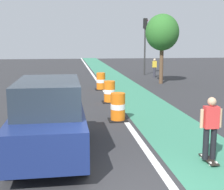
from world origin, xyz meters
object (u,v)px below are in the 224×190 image
at_px(traffic_barrel_front, 118,107).
at_px(traffic_light_corner, 145,36).
at_px(parked_suv_nearest, 49,117).
at_px(skateboarder_on_lane, 210,128).
at_px(traffic_barrel_mid, 110,92).
at_px(street_tree_sidewalk, 162,33).
at_px(traffic_barrel_back, 101,81).
at_px(pedestrian_crossing, 154,67).

height_order(traffic_barrel_front, traffic_light_corner, traffic_light_corner).
bearing_deg(parked_suv_nearest, skateboarder_on_lane, -15.85).
relative_size(traffic_barrel_mid, street_tree_sidewalk, 0.22).
bearing_deg(traffic_barrel_mid, traffic_barrel_front, -92.22).
relative_size(traffic_barrel_back, traffic_light_corner, 0.21).
distance_m(traffic_barrel_front, street_tree_sidewalk, 11.75).
height_order(traffic_barrel_back, traffic_light_corner, traffic_light_corner).
bearing_deg(street_tree_sidewalk, pedestrian_crossing, 81.62).
height_order(traffic_barrel_back, street_tree_sidewalk, street_tree_sidewalk).
bearing_deg(traffic_barrel_mid, traffic_light_corner, 68.69).
bearing_deg(pedestrian_crossing, traffic_barrel_back, -130.03).
relative_size(parked_suv_nearest, traffic_barrel_back, 4.24).
xyz_separation_m(skateboarder_on_lane, traffic_barrel_front, (-1.67, 4.46, -0.38)).
bearing_deg(traffic_barrel_back, traffic_barrel_front, -90.92).
distance_m(parked_suv_nearest, street_tree_sidewalk, 15.58).
relative_size(traffic_barrel_mid, traffic_barrel_back, 1.00).
height_order(traffic_light_corner, street_tree_sidewalk, traffic_light_corner).
height_order(traffic_barrel_front, pedestrian_crossing, pedestrian_crossing).
relative_size(parked_suv_nearest, traffic_light_corner, 0.91).
xyz_separation_m(traffic_barrel_front, pedestrian_crossing, (5.37, 14.11, 0.33)).
xyz_separation_m(skateboarder_on_lane, traffic_barrel_mid, (-1.52, 8.13, -0.38)).
xyz_separation_m(traffic_barrel_mid, street_tree_sidewalk, (4.66, 6.59, 3.14)).
height_order(traffic_barrel_front, traffic_barrel_mid, same).
bearing_deg(traffic_light_corner, traffic_barrel_front, -107.23).
distance_m(skateboarder_on_lane, traffic_barrel_back, 12.42).
height_order(parked_suv_nearest, traffic_barrel_front, parked_suv_nearest).
xyz_separation_m(traffic_barrel_front, traffic_barrel_back, (0.13, 7.86, 0.00)).
distance_m(traffic_light_corner, street_tree_sidewalk, 5.84).
xyz_separation_m(skateboarder_on_lane, traffic_light_corner, (3.33, 20.55, 2.59)).
relative_size(traffic_barrel_front, traffic_barrel_back, 1.00).
height_order(traffic_barrel_front, traffic_barrel_back, same).
relative_size(skateboarder_on_lane, traffic_barrel_mid, 1.55).
distance_m(skateboarder_on_lane, parked_suv_nearest, 4.22).
bearing_deg(traffic_barrel_front, parked_suv_nearest, -125.95).
distance_m(parked_suv_nearest, traffic_barrel_front, 4.11).
xyz_separation_m(traffic_barrel_back, traffic_light_corner, (4.86, 8.23, 2.97)).
distance_m(traffic_light_corner, pedestrian_crossing, 3.32).
bearing_deg(parked_suv_nearest, traffic_barrel_front, 54.05).
bearing_deg(pedestrian_crossing, traffic_barrel_mid, -116.61).
relative_size(traffic_barrel_mid, pedestrian_crossing, 0.68).
height_order(traffic_barrel_mid, pedestrian_crossing, pedestrian_crossing).
height_order(skateboarder_on_lane, traffic_light_corner, traffic_light_corner).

